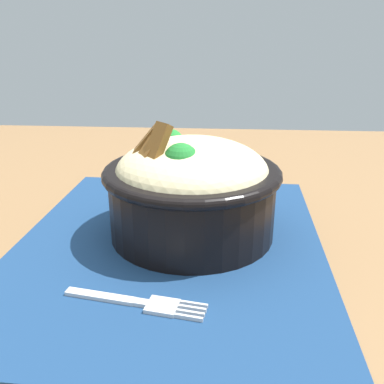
# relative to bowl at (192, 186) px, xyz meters

# --- Properties ---
(table) EXTENTS (1.10, 0.92, 0.71)m
(table) POSITION_rel_bowl_xyz_m (-0.01, -0.05, -0.12)
(table) COLOR olive
(table) RESTS_ON ground_plane
(placemat) EXTENTS (0.42, 0.34, 0.00)m
(placemat) POSITION_rel_bowl_xyz_m (0.03, -0.02, -0.06)
(placemat) COLOR navy
(placemat) RESTS_ON table
(bowl) EXTENTS (0.22, 0.22, 0.13)m
(bowl) POSITION_rel_bowl_xyz_m (0.00, 0.00, 0.00)
(bowl) COLOR black
(bowl) RESTS_ON placemat
(fork) EXTENTS (0.04, 0.13, 0.00)m
(fork) POSITION_rel_bowl_xyz_m (0.14, -0.03, -0.05)
(fork) COLOR silver
(fork) RESTS_ON placemat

